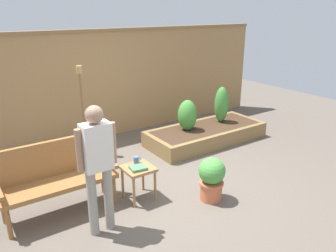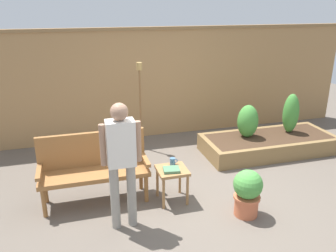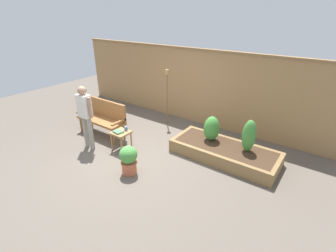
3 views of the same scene
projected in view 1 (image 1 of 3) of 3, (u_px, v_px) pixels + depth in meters
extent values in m
plane|color=#60564C|center=(163.00, 192.00, 4.89)|extent=(14.00, 14.00, 0.00)
cube|color=#A37A4C|center=(89.00, 88.00, 6.57)|extent=(8.40, 0.10, 2.10)
cube|color=olive|center=(85.00, 31.00, 6.21)|extent=(8.40, 0.14, 0.06)
cylinder|color=#936033|center=(103.00, 180.00, 4.82)|extent=(0.06, 0.06, 0.40)
cylinder|color=#936033|center=(114.00, 190.00, 4.54)|extent=(0.06, 0.06, 0.40)
cylinder|color=#936033|center=(3.00, 209.00, 4.12)|extent=(0.06, 0.06, 0.40)
cylinder|color=#936033|center=(9.00, 224.00, 3.84)|extent=(0.06, 0.06, 0.40)
cube|color=#936033|center=(59.00, 183.00, 4.25)|extent=(1.44, 0.48, 0.06)
cube|color=#936033|center=(52.00, 158.00, 4.33)|extent=(1.44, 0.06, 0.48)
cube|color=#936033|center=(109.00, 161.00, 4.58)|extent=(0.06, 0.48, 0.04)
cylinder|color=#9E7042|center=(143.00, 176.00, 4.88)|extent=(0.04, 0.04, 0.44)
cylinder|color=#9E7042|center=(155.00, 186.00, 4.62)|extent=(0.04, 0.04, 0.44)
cylinder|color=#9E7042|center=(123.00, 183.00, 4.71)|extent=(0.04, 0.04, 0.44)
cylinder|color=#9E7042|center=(134.00, 193.00, 4.45)|extent=(0.04, 0.04, 0.44)
cube|color=#9E7042|center=(138.00, 169.00, 4.58)|extent=(0.40, 0.40, 0.04)
cylinder|color=teal|center=(136.00, 160.00, 4.69)|extent=(0.07, 0.07, 0.10)
torus|color=teal|center=(139.00, 159.00, 4.71)|extent=(0.07, 0.01, 0.07)
cube|color=#4C7A56|center=(138.00, 168.00, 4.51)|extent=(0.24, 0.21, 0.04)
cylinder|color=#C66642|center=(211.00, 191.00, 4.67)|extent=(0.30, 0.30, 0.24)
cylinder|color=#C66642|center=(211.00, 183.00, 4.63)|extent=(0.34, 0.34, 0.04)
sphere|color=#4C9942|center=(212.00, 171.00, 4.57)|extent=(0.37, 0.37, 0.37)
cube|color=olive|center=(222.00, 141.00, 6.35)|extent=(2.40, 0.09, 0.30)
cube|color=olive|center=(192.00, 128.00, 7.06)|extent=(2.40, 0.09, 0.30)
cube|color=olive|center=(157.00, 147.00, 6.09)|extent=(0.09, 0.82, 0.30)
cube|color=olive|center=(247.00, 124.00, 7.32)|extent=(0.09, 0.82, 0.30)
cube|color=#422D1E|center=(206.00, 134.00, 6.70)|extent=(2.22, 0.82, 0.30)
cylinder|color=brown|center=(187.00, 128.00, 6.50)|extent=(0.04, 0.04, 0.06)
ellipsoid|color=#428938|center=(187.00, 115.00, 6.42)|extent=(0.37, 0.37, 0.59)
cylinder|color=brown|center=(221.00, 120.00, 6.97)|extent=(0.04, 0.04, 0.06)
ellipsoid|color=#428938|center=(221.00, 105.00, 6.86)|extent=(0.29, 0.29, 0.73)
cylinder|color=brown|center=(83.00, 115.00, 5.96)|extent=(0.03, 0.03, 1.48)
cylinder|color=#AD894C|center=(79.00, 70.00, 5.70)|extent=(0.10, 0.10, 0.13)
cylinder|color=gray|center=(109.00, 198.00, 3.97)|extent=(0.11, 0.11, 0.82)
cylinder|color=gray|center=(93.00, 203.00, 3.86)|extent=(0.11, 0.11, 0.82)
cube|color=silver|center=(97.00, 147.00, 3.69)|extent=(0.32, 0.20, 0.54)
cylinder|color=#9E755B|center=(113.00, 143.00, 3.80)|extent=(0.07, 0.07, 0.49)
cylinder|color=#9E755B|center=(79.00, 151.00, 3.58)|extent=(0.07, 0.07, 0.49)
sphere|color=#9E755B|center=(94.00, 115.00, 3.57)|extent=(0.20, 0.20, 0.20)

